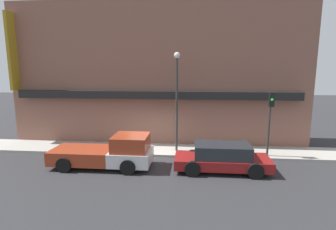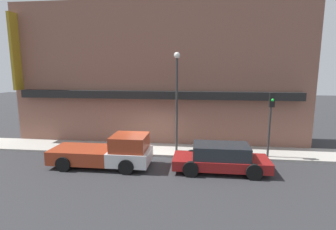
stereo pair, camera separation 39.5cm
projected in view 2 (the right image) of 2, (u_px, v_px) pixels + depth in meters
name	position (u px, v px, depth m)	size (l,w,h in m)	color
ground_plane	(150.00, 157.00, 15.34)	(80.00, 80.00, 0.00)	#2D2D30
sidewalk	(153.00, 149.00, 16.52)	(36.00, 2.43, 0.13)	#ADA89E
building	(159.00, 74.00, 18.36)	(19.80, 3.80, 9.43)	brown
pickup_truck	(108.00, 152.00, 13.70)	(5.20, 2.15, 1.73)	silver
parked_car	(221.00, 158.00, 13.04)	(4.71, 2.01, 1.38)	maroon
fire_hydrant	(113.00, 144.00, 16.34)	(0.22, 0.22, 0.65)	red
street_lamp	(177.00, 91.00, 15.46)	(0.36, 0.36, 5.90)	#2D2D2D
traffic_light	(271.00, 113.00, 14.46)	(0.28, 0.42, 3.67)	#2D2D2D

